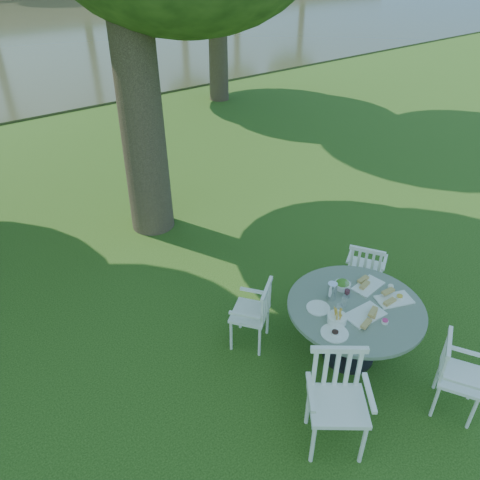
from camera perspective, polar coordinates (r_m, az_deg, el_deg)
name	(u,v)px	position (r m, az deg, el deg)	size (l,w,h in m)	color
ground	(249,303)	(6.01, 1.17, -7.65)	(140.00, 140.00, 0.00)	#18390B
table	(354,316)	(5.09, 13.77, -8.95)	(1.41, 1.41, 0.72)	black
chair_ne	(365,268)	(5.97, 14.99, -3.33)	(0.56, 0.57, 0.84)	white
chair_nw	(257,310)	(5.17, 2.11, -8.56)	(0.57, 0.56, 0.82)	white
chair_sw	(337,391)	(4.38, 11.72, -17.55)	(0.68, 0.67, 0.98)	white
chair_se	(452,370)	(4.99, 24.46, -14.25)	(0.56, 0.55, 0.83)	white
tableware	(349,303)	(4.96, 13.10, -7.51)	(1.21, 0.75, 0.20)	white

